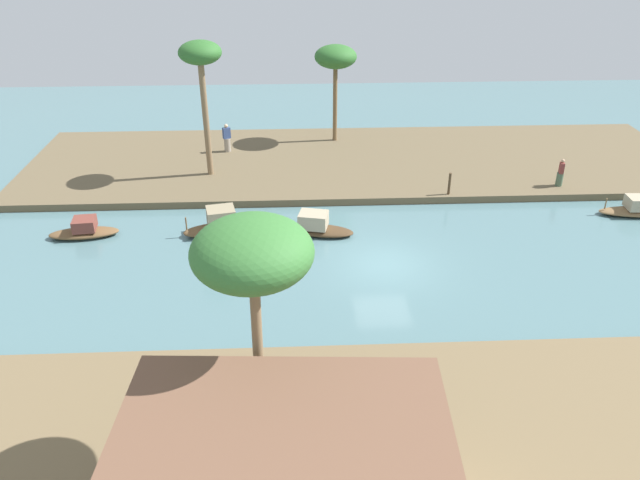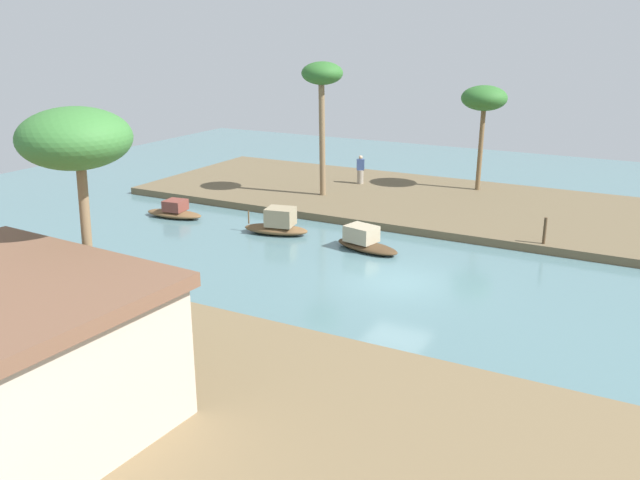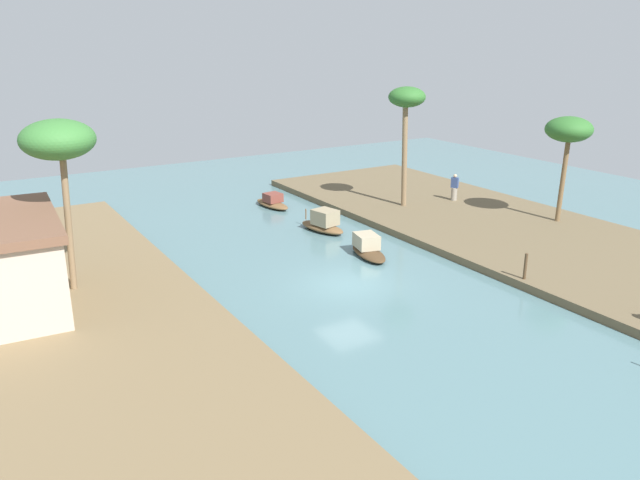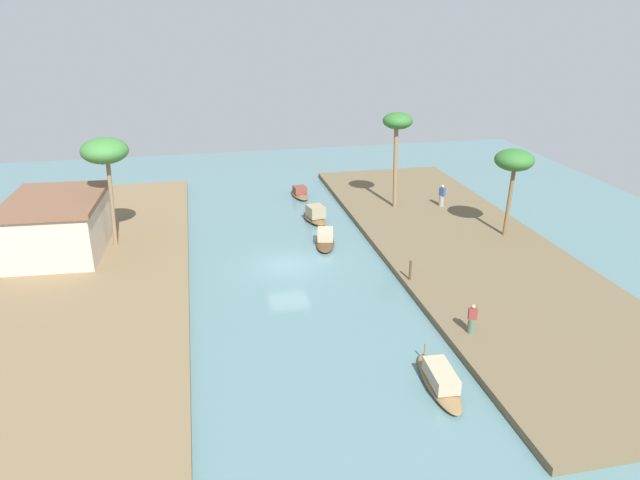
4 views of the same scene
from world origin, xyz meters
The scene contains 11 objects.
river_water centered at (0.00, 0.00, 0.00)m, with size 63.46×63.46×0.00m, color slate.
riverbank_left centered at (0.00, -12.04, 0.20)m, with size 39.37×11.78×0.39m, color brown.
riverbank_right centered at (0.00, 12.04, 0.20)m, with size 39.37×11.78×0.39m, color brown.
sampan_foreground centered at (2.83, -3.05, 0.41)m, with size 3.40×1.92×1.08m.
sampan_open_hull centered at (7.55, -3.30, 0.50)m, with size 3.39×1.85×1.31m.
sampan_upstream_small centered at (13.93, -3.28, 0.33)m, with size 3.35×1.49×0.95m.
person_on_near_bank centered at (7.97, -13.68, 1.15)m, with size 0.53×0.53×1.75m.
mooring_post centered at (-4.31, -6.53, 0.99)m, with size 0.14×0.14×1.20m, color #4C3823.
palm_tree_left_near centered at (1.15, -15.57, 5.63)m, with size 2.62×2.62×6.07m.
palm_tree_left_far centered at (8.64, -9.92, 6.86)m, with size 2.27×2.27×7.45m.
palm_tree_right_tall centered at (4.96, 10.77, 6.69)m, with size 2.96×2.96×7.21m.
Camera 3 is at (-21.90, 14.85, 10.68)m, focal length 35.27 mm.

